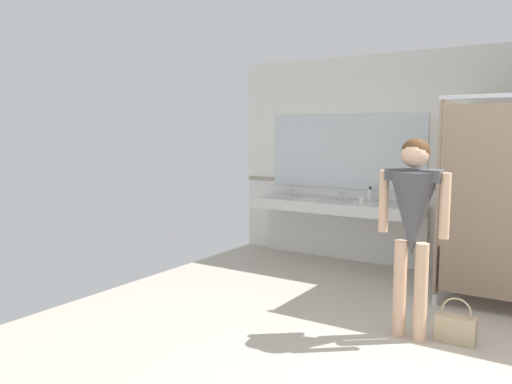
# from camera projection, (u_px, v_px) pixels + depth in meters

# --- Properties ---
(vanity_counter) EXTENTS (2.33, 0.58, 0.94)m
(vanity_counter) POSITION_uv_depth(u_px,v_px,m) (337.00, 216.00, 6.87)
(vanity_counter) COLOR silver
(vanity_counter) RESTS_ON ground_plane
(mirror_panel) EXTENTS (2.23, 0.02, 1.01)m
(mirror_panel) POSITION_uv_depth(u_px,v_px,m) (345.00, 152.00, 6.95)
(mirror_panel) COLOR silver
(mirror_panel) RESTS_ON wall_back
(person_standing) EXTENTS (0.59, 0.42, 1.70)m
(person_standing) POSITION_uv_depth(u_px,v_px,m) (413.00, 213.00, 4.20)
(person_standing) COLOR #DBAD89
(person_standing) RESTS_ON ground_plane
(handbag) EXTENTS (0.32, 0.13, 0.39)m
(handbag) POSITION_uv_depth(u_px,v_px,m) (456.00, 328.00, 4.20)
(handbag) COLOR tan
(handbag) RESTS_ON ground_plane
(soap_dispenser) EXTENTS (0.07, 0.07, 0.21)m
(soap_dispenser) POSITION_uv_depth(u_px,v_px,m) (370.00, 195.00, 6.68)
(soap_dispenser) COLOR white
(soap_dispenser) RESTS_ON vanity_counter
(paper_cup) EXTENTS (0.07, 0.07, 0.09)m
(paper_cup) POSITION_uv_depth(u_px,v_px,m) (362.00, 201.00, 6.49)
(paper_cup) COLOR white
(paper_cup) RESTS_ON vanity_counter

